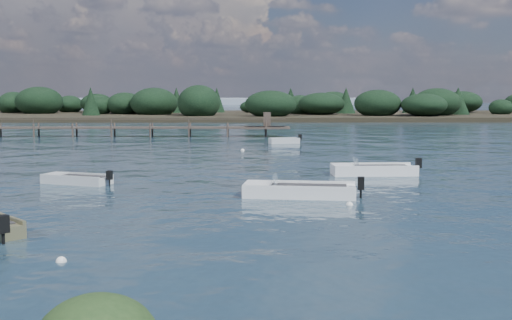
{
  "coord_description": "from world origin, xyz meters",
  "views": [
    {
      "loc": [
        1.92,
        -23.57,
        5.03
      ],
      "look_at": [
        2.36,
        14.0,
        1.0
      ],
      "focal_mm": 45.0,
      "sensor_mm": 36.0,
      "label": 1
    }
  ],
  "objects_px": {
    "dinghy_mid_white_a": "(299,193)",
    "jetty": "(36,128)",
    "tender_far_grey_b": "(284,142)",
    "dinghy_mid_white_b": "(373,172)",
    "dinghy_mid_grey": "(77,181)"
  },
  "relations": [
    {
      "from": "dinghy_mid_white_b",
      "to": "dinghy_mid_white_a",
      "type": "height_order",
      "value": "dinghy_mid_white_b"
    },
    {
      "from": "tender_far_grey_b",
      "to": "jetty",
      "type": "relative_size",
      "value": 0.05
    },
    {
      "from": "tender_far_grey_b",
      "to": "dinghy_mid_white_b",
      "type": "bearing_deg",
      "value": -80.13
    },
    {
      "from": "dinghy_mid_white_a",
      "to": "jetty",
      "type": "distance_m",
      "value": 48.77
    },
    {
      "from": "dinghy_mid_grey",
      "to": "dinghy_mid_white_a",
      "type": "height_order",
      "value": "dinghy_mid_white_a"
    },
    {
      "from": "dinghy_mid_white_b",
      "to": "jetty",
      "type": "distance_m",
      "value": 45.55
    },
    {
      "from": "dinghy_mid_white_a",
      "to": "jetty",
      "type": "xyz_separation_m",
      "value": [
        -26.1,
        41.19,
        0.81
      ]
    },
    {
      "from": "dinghy_mid_white_b",
      "to": "jetty",
      "type": "height_order",
      "value": "jetty"
    },
    {
      "from": "dinghy_mid_grey",
      "to": "dinghy_mid_white_b",
      "type": "bearing_deg",
      "value": 11.82
    },
    {
      "from": "dinghy_mid_grey",
      "to": "jetty",
      "type": "distance_m",
      "value": 39.39
    },
    {
      "from": "dinghy_mid_white_b",
      "to": "dinghy_mid_white_a",
      "type": "bearing_deg",
      "value": -122.57
    },
    {
      "from": "dinghy_mid_white_a",
      "to": "dinghy_mid_grey",
      "type": "bearing_deg",
      "value": 159.28
    },
    {
      "from": "tender_far_grey_b",
      "to": "jetty",
      "type": "height_order",
      "value": "jetty"
    },
    {
      "from": "tender_far_grey_b",
      "to": "dinghy_mid_white_a",
      "type": "height_order",
      "value": "dinghy_mid_white_a"
    },
    {
      "from": "dinghy_mid_white_a",
      "to": "jetty",
      "type": "bearing_deg",
      "value": 122.36
    }
  ]
}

